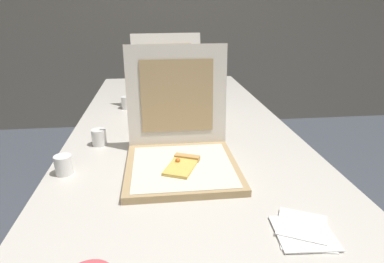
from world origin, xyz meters
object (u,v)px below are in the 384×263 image
object	(u,v)px
cup_white_far	(127,103)
cup_white_near_center	(99,137)
pizza_box_front	(181,150)
napkin_pile	(303,231)
table	(183,140)
pizza_box_middle	(173,104)
cup_white_near_left	(64,165)

from	to	relation	value
cup_white_far	cup_white_near_center	distance (m)	0.48
pizza_box_front	napkin_pile	world-z (taller)	pizza_box_front
pizza_box_front	cup_white_far	world-z (taller)	pizza_box_front
pizza_box_front	table	bearing A→B (deg)	84.18
cup_white_far	pizza_box_middle	bearing A→B (deg)	-31.12
napkin_pile	pizza_box_middle	bearing A→B (deg)	105.11
pizza_box_front	cup_white_far	distance (m)	0.71
pizza_box_front	cup_white_near_center	xyz separation A→B (m)	(-0.29, 0.21, -0.02)
pizza_box_front	cup_white_far	bearing A→B (deg)	108.61
table	cup_white_near_left	bearing A→B (deg)	-140.21
cup_white_near_center	napkin_pile	xyz separation A→B (m)	(0.55, -0.58, -0.03)
pizza_box_front	cup_white_near_center	distance (m)	0.36
cup_white_near_left	pizza_box_front	bearing A→B (deg)	2.76
cup_white_far	napkin_pile	xyz separation A→B (m)	(0.48, -1.05, -0.03)
pizza_box_middle	cup_white_near_center	bearing A→B (deg)	-137.84
pizza_box_middle	pizza_box_front	bearing A→B (deg)	-96.34
table	napkin_pile	world-z (taller)	napkin_pile
pizza_box_middle	table	bearing A→B (deg)	-88.67
cup_white_near_left	napkin_pile	xyz separation A→B (m)	(0.62, -0.36, -0.03)
cup_white_near_left	napkin_pile	distance (m)	0.72
cup_white_near_left	napkin_pile	size ratio (longest dim) A/B	0.36
cup_white_far	napkin_pile	distance (m)	1.16
table	pizza_box_middle	size ratio (longest dim) A/B	4.83
pizza_box_middle	cup_white_near_center	world-z (taller)	pizza_box_middle
pizza_box_middle	cup_white_far	xyz separation A→B (m)	(-0.23, 0.14, -0.02)
table	cup_white_near_left	xyz separation A→B (m)	(-0.40, -0.34, 0.08)
table	cup_white_near_left	world-z (taller)	cup_white_near_left
pizza_box_middle	cup_white_near_left	xyz separation A→B (m)	(-0.38, -0.55, -0.02)
napkin_pile	cup_white_far	bearing A→B (deg)	114.42
cup_white_near_center	table	bearing A→B (deg)	18.90
pizza_box_middle	napkin_pile	xyz separation A→B (m)	(0.25, -0.91, -0.05)
napkin_pile	table	bearing A→B (deg)	107.60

